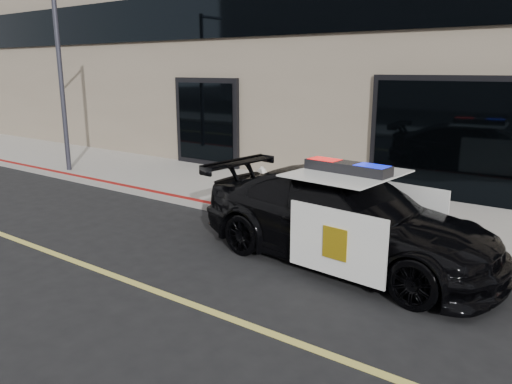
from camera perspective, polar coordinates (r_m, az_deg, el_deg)
The scene contains 5 objects.
ground at distance 5.67m, azimuth 9.55°, elevation -18.32°, with size 120.00×120.00×0.00m, color black.
sidewalk_n at distance 10.24m, azimuth 22.96°, elevation -3.86°, with size 60.00×3.50×0.15m, color gray.
police_car at distance 7.98m, azimuth 10.16°, elevation -2.92°, with size 2.86×5.27×1.61m.
fire_hydrant at distance 11.05m, azimuth 0.65°, elevation 0.84°, with size 0.34×0.48×0.76m.
street_light at distance 15.22m, azimuth -21.62°, elevation 12.17°, with size 0.13×1.22×4.79m.
Camera 1 is at (2.06, -4.34, 3.00)m, focal length 35.00 mm.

